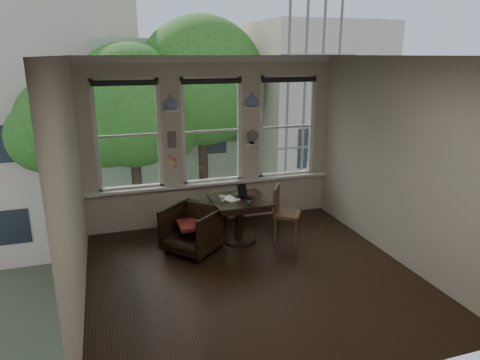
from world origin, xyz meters
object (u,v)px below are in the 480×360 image
object	(u,v)px
table	(239,220)
mug	(222,199)
side_chair_right	(287,214)
armchair_left	(193,229)
laptop	(244,198)

from	to	relation	value
table	mug	xyz separation A→B (m)	(-0.31, -0.05, 0.42)
table	side_chair_right	size ratio (longest dim) A/B	0.98
armchair_left	mug	world-z (taller)	mug
table	mug	distance (m)	0.53
side_chair_right	mug	world-z (taller)	side_chair_right
laptop	mug	distance (m)	0.38
side_chair_right	mug	distance (m)	1.15
laptop	mug	bearing A→B (deg)	-148.82
table	side_chair_right	xyz separation A→B (m)	(0.78, -0.17, 0.09)
table	armchair_left	distance (m)	0.82
table	laptop	size ratio (longest dim) A/B	2.98
laptop	table	bearing A→B (deg)	-171.75
side_chair_right	mug	xyz separation A→B (m)	(-1.09, 0.12, 0.34)
side_chair_right	mug	bearing A→B (deg)	115.96
armchair_left	laptop	world-z (taller)	laptop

